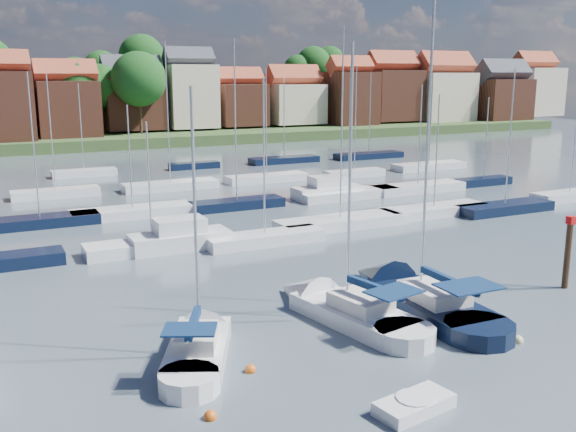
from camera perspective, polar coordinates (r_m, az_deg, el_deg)
ground at (r=66.36m, az=-10.15°, el=1.77°), size 260.00×260.00×0.00m
sailboat_left at (r=29.44m, az=-7.79°, el=-11.18°), size 6.13×9.38×12.65m
sailboat_centre at (r=33.40m, az=4.40°, el=-8.18°), size 4.86×11.21×14.79m
sailboat_navy at (r=35.80m, az=10.61°, el=-6.94°), size 3.68×12.76×17.51m
tender at (r=24.98m, az=11.17°, el=-16.15°), size 3.23×1.89×0.66m
timber_piling at (r=40.42m, az=23.49°, el=-4.28°), size 0.40×0.40×6.50m
buoy_b at (r=24.36m, az=-6.91°, el=-17.47°), size 0.47×0.47×0.47m
buoy_c at (r=27.54m, az=-3.35°, el=-13.66°), size 0.46×0.46×0.46m
buoy_d at (r=32.02m, az=19.74°, el=-10.54°), size 0.50×0.50×0.50m
buoy_e at (r=39.25m, az=11.11°, el=-5.75°), size 0.54×0.54×0.54m
marina_field at (r=62.28m, az=-7.23°, el=1.58°), size 79.62×41.41×15.93m
far_shore_town at (r=156.90m, az=-19.01°, el=9.09°), size 212.46×90.00×22.27m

